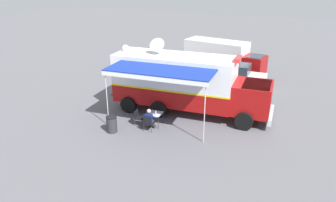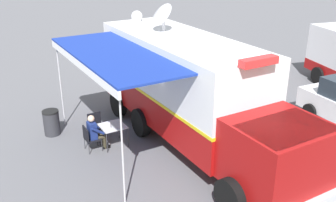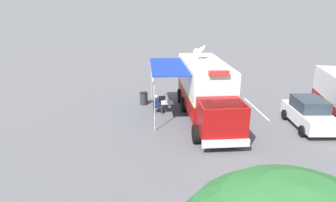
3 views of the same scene
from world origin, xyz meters
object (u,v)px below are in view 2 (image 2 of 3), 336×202
command_truck (191,89)px  seated_responder (95,132)px  folding_table (113,127)px  folding_chair_at_table (90,137)px  folding_chair_beside_table (96,123)px  trash_bin (52,123)px  water_bottle (110,126)px  traffic_cone (145,81)px

command_truck → seated_responder: bearing=-15.5°
folding_table → folding_chair_at_table: folding_chair_at_table is taller
seated_responder → folding_chair_at_table: bearing=5.1°
folding_chair_beside_table → seated_responder: size_ratio=0.70×
seated_responder → trash_bin: 2.06m
folding_table → water_bottle: (0.15, 0.16, 0.16)m
folding_table → folding_chair_beside_table: size_ratio=1.00×
traffic_cone → folding_chair_beside_table: bearing=48.8°
folding_chair_at_table → command_truck: bearing=165.6°
command_truck → seated_responder: (3.05, -0.85, -1.29)m
folding_chair_at_table → folding_table: bearing=-176.9°
folding_table → traffic_cone: bearing=-122.9°
folding_chair_beside_table → trash_bin: 1.61m
folding_chair_beside_table → trash_bin: bearing=-31.8°
folding_table → traffic_cone: 5.73m
folding_chair_at_table → trash_bin: bearing=-62.0°
folding_table → seated_responder: (0.61, 0.03, -0.02)m
seated_responder → trash_bin: (1.11, -1.72, -0.20)m
command_truck → trash_bin: size_ratio=10.63×
folding_chair_at_table → seated_responder: size_ratio=0.70×
command_truck → water_bottle: size_ratio=43.17×
folding_chair_at_table → trash_bin: size_ratio=0.96×
command_truck → folding_chair_at_table: (3.24, -0.83, -1.43)m
folding_table → water_bottle: 0.27m
folding_table → folding_chair_beside_table: (0.36, -0.85, -0.16)m
trash_bin → seated_responder: bearing=122.9°
folding_table → water_bottle: size_ratio=3.88×
traffic_cone → folding_table: bearing=57.1°
folding_table → trash_bin: (1.72, -1.70, -0.22)m
water_bottle → trash_bin: 2.47m
folding_table → seated_responder: size_ratio=0.69×
traffic_cone → folding_chair_at_table: bearing=51.1°
folding_chair_at_table → trash_bin: (0.92, -1.74, -0.06)m
trash_bin → traffic_cone: (-4.83, -3.10, -0.18)m
folding_chair_beside_table → water_bottle: bearing=101.8°
water_bottle → trash_bin: size_ratio=0.25×
folding_table → folding_chair_at_table: 0.82m
water_bottle → seated_responder: bearing=-16.3°
folding_chair_at_table → seated_responder: (-0.19, -0.02, 0.14)m
water_bottle → folding_chair_at_table: bearing=-10.4°
command_truck → folding_table: command_truck is taller
seated_responder → traffic_cone: (-3.71, -4.82, -0.37)m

